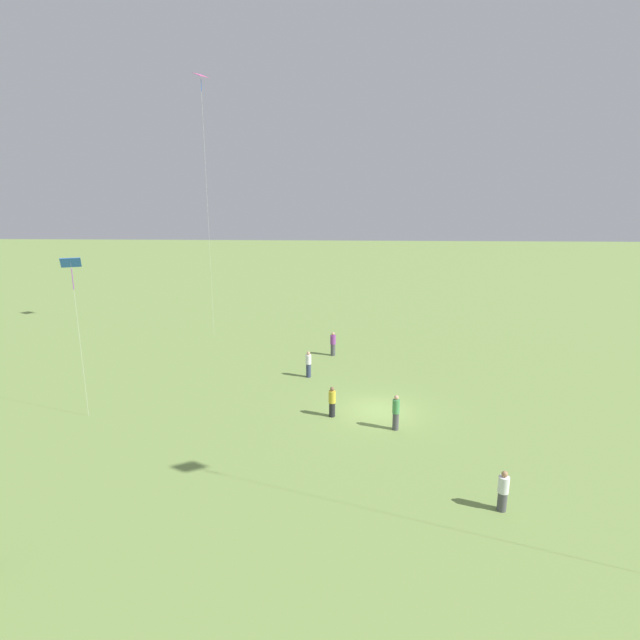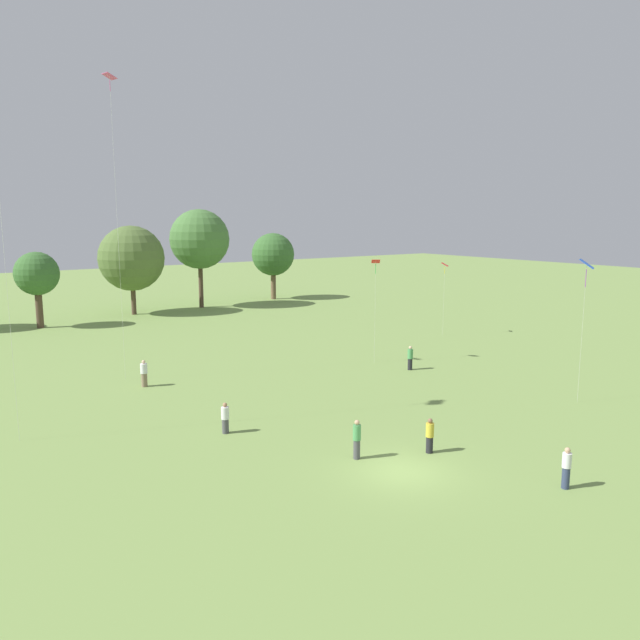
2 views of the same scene
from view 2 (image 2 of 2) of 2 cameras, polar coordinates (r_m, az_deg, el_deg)
ground_plane at (r=29.01m, az=7.47°, el=-13.60°), size 240.00×240.00×0.00m
tree_2 at (r=69.54m, az=-24.48°, el=3.82°), size 4.42×4.42×7.80m
tree_3 at (r=75.29m, az=-16.85°, el=5.41°), size 7.51×7.51×10.30m
tree_4 at (r=79.19m, az=-10.96°, el=7.26°), size 7.36×7.36×12.21m
tree_5 at (r=86.08m, az=-4.32°, el=5.98°), size 5.82×5.82×9.08m
person_1 at (r=46.97m, az=8.25°, el=-3.46°), size 0.54×0.54×1.81m
person_2 at (r=33.59m, az=-8.66°, el=-8.86°), size 0.56×0.56×1.67m
person_3 at (r=43.61m, az=-15.79°, el=-4.74°), size 0.65×0.65×1.82m
person_4 at (r=29.90m, az=3.39°, el=-10.84°), size 0.47×0.47×1.90m
person_5 at (r=31.05m, az=10.00°, el=-10.38°), size 0.50×0.50×1.73m
person_6 at (r=28.77m, az=21.60°, el=-12.48°), size 0.46×0.46×1.80m
kite_1 at (r=45.28m, az=-18.57°, el=18.29°), size 0.86×0.90×20.48m
kite_2 at (r=40.50m, az=23.19°, el=4.37°), size 1.23×1.16×8.81m
kite_4 at (r=47.89m, az=5.11°, el=4.86°), size 0.87×0.86×8.09m
kite_5 at (r=60.37m, az=11.34°, el=4.74°), size 0.94×0.93×7.00m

